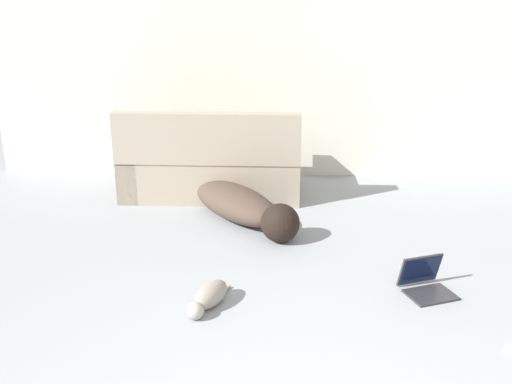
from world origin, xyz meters
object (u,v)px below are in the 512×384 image
Objects in this scene: dog at (243,206)px; laptop_open at (424,280)px; couch at (212,168)px; cat at (209,297)px.

dog is 3.63× the size of laptop_open.
couch is 2.23m from cat.
dog is at bearing 116.10° from couch.
couch is at bearing 167.26° from dog.
laptop_open is (1.29, -1.22, -0.07)m from dog.
couch is 4.52× the size of laptop_open.
dog is 1.48m from cat.
laptop_open is at bearing 8.96° from dog.
laptop_open is (1.63, -1.96, -0.20)m from couch.
laptop_open is at bearing 124.61° from cat.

